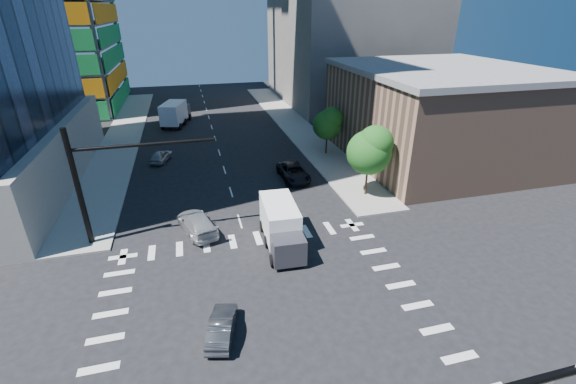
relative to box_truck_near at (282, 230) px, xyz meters
name	(u,v)px	position (x,y,z in m)	size (l,w,h in m)	color
ground	(270,321)	(-2.58, -7.38, -1.41)	(160.00, 160.00, 0.00)	black
road_markings	(270,321)	(-2.58, -7.38, -1.40)	(20.00, 20.00, 0.01)	silver
sidewalk_ne	(294,124)	(9.92, 32.62, -1.33)	(5.00, 60.00, 0.15)	gray
sidewalk_nw	(123,136)	(-15.08, 32.62, -1.33)	(5.00, 60.00, 0.15)	gray
commercial_building	(438,113)	(22.42, 14.62, 3.91)	(20.50, 22.50, 10.60)	#916B54
bg_building_ne	(349,23)	(24.42, 47.62, 12.59)	(24.00, 30.00, 28.00)	#635D59
signal_mast_nw	(98,176)	(-12.58, 4.12, 4.09)	(10.20, 0.40, 9.00)	black
tree_south	(371,150)	(10.05, 6.52, 3.28)	(4.16, 4.16, 6.82)	#382316
tree_north	(329,123)	(10.35, 18.52, 2.58)	(3.54, 3.52, 5.78)	#382316
car_nb_far	(293,172)	(4.25, 12.22, -0.64)	(2.54, 5.50, 1.53)	black
car_sb_near	(197,223)	(-6.10, 3.87, -0.62)	(2.19, 5.39, 1.57)	#BCBCBC
car_sb_mid	(161,156)	(-9.46, 21.23, -0.72)	(1.61, 4.00, 1.36)	#A9ABB1
car_sb_cross	(222,326)	(-5.32, -7.69, -0.79)	(1.29, 3.71, 1.22)	#444448
box_truck_near	(282,230)	(0.00, 0.00, 0.00)	(2.87, 6.17, 3.18)	black
box_truck_far	(176,114)	(-7.64, 37.51, 0.18)	(4.74, 7.37, 3.58)	black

